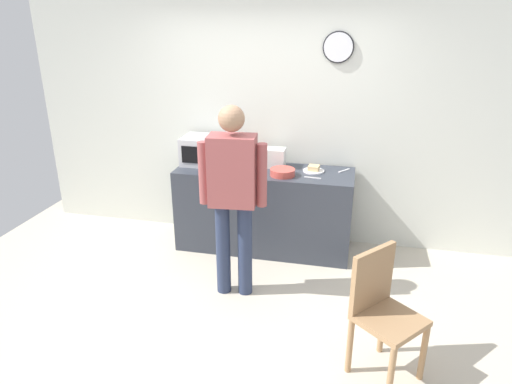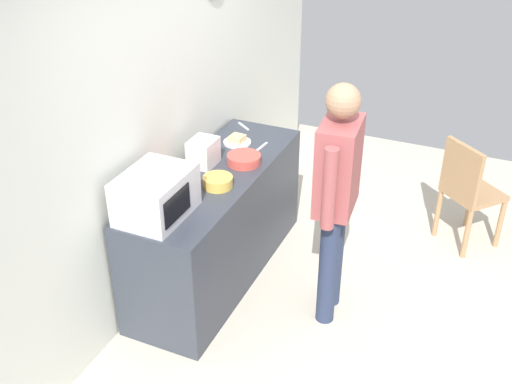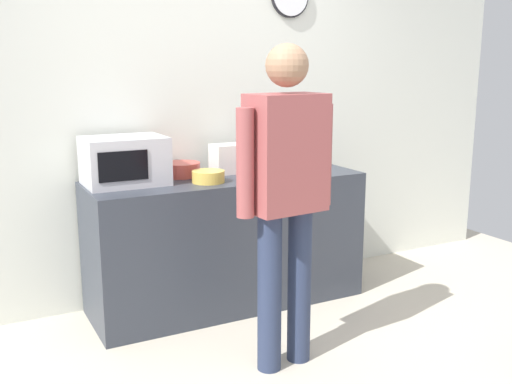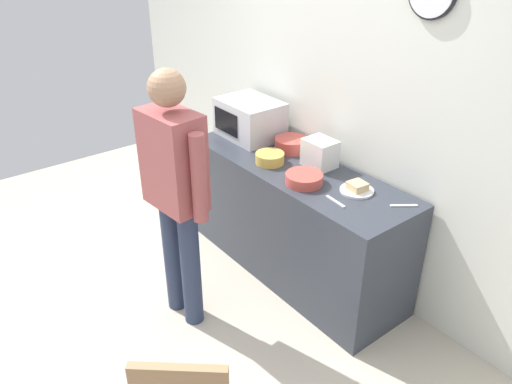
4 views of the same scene
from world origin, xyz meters
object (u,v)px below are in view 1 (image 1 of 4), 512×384
toaster (275,158)px  person_standing (233,189)px  spoon_utensil (344,171)px  fork_utensil (313,178)px  salad_bowl (246,169)px  cereal_bowl (245,160)px  wooden_chair (382,308)px  sandwich_plate (314,170)px  microwave (206,150)px  mixing_bowl (283,172)px

toaster → person_standing: size_ratio=0.13×
spoon_utensil → person_standing: (-0.90, -1.09, 0.12)m
fork_utensil → person_standing: size_ratio=0.10×
salad_bowl → fork_utensil: 0.70m
cereal_bowl → wooden_chair: bearing=-52.2°
cereal_bowl → spoon_utensil: size_ratio=1.49×
wooden_chair → sandwich_plate: bearing=111.0°
spoon_utensil → salad_bowl: bearing=-165.1°
toaster → cereal_bowl: bearing=175.4°
microwave → toaster: (0.74, 0.06, -0.05)m
sandwich_plate → microwave: bearing=179.2°
mixing_bowl → microwave: bearing=166.5°
mixing_bowl → wooden_chair: bearing=-58.1°
mixing_bowl → sandwich_plate: bearing=33.5°
microwave → mixing_bowl: microwave is taller
mixing_bowl → person_standing: (-0.30, -0.80, 0.09)m
spoon_utensil → person_standing: person_standing is taller
cereal_bowl → fork_utensil: 0.83m
spoon_utensil → wooden_chair: wooden_chair is taller
cereal_bowl → wooden_chair: size_ratio=0.27×
wooden_chair → spoon_utensil: bearing=101.1°
cereal_bowl → microwave: bearing=-168.3°
mixing_bowl → person_standing: 0.86m
cereal_bowl → person_standing: bearing=-81.3°
mixing_bowl → person_standing: bearing=-110.4°
toaster → wooden_chair: size_ratio=0.23×
cereal_bowl → wooden_chair: (1.43, -1.85, -0.42)m
mixing_bowl → salad_bowl: bearing=176.9°
sandwich_plate → fork_utensil: 0.21m
mixing_bowl → person_standing: person_standing is taller
person_standing → wooden_chair: bearing=-30.6°
salad_bowl → fork_utensil: salad_bowl is taller
salad_bowl → mixing_bowl: 0.39m
person_standing → wooden_chair: 1.55m
salad_bowl → wooden_chair: size_ratio=0.22×
toaster → person_standing: 1.09m
fork_utensil → mixing_bowl: bearing=177.6°
sandwich_plate → wooden_chair: sandwich_plate is taller
spoon_utensil → sandwich_plate: bearing=-164.0°
wooden_chair → toaster: bearing=121.0°
cereal_bowl → toaster: bearing=-4.6°
sandwich_plate → toaster: toaster is taller
cereal_bowl → person_standing: size_ratio=0.15×
mixing_bowl → fork_utensil: (0.31, -0.01, -0.03)m
microwave → salad_bowl: microwave is taller
microwave → salad_bowl: size_ratio=2.39×
cereal_bowl → mixing_bowl: cereal_bowl is taller
salad_bowl → cereal_bowl: 0.29m
spoon_utensil → person_standing: size_ratio=0.10×
wooden_chair → mixing_bowl: bearing=121.9°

